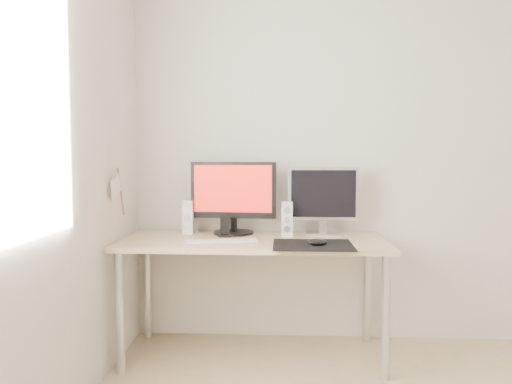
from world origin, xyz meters
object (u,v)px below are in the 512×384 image
object	(u,v)px
speaker_right	(287,219)
keyboard	(222,242)
desk	(254,252)
main_monitor	(233,195)
phone_dock	(225,230)
second_monitor	(323,197)
mouse	(317,242)
speaker_left	(188,217)

from	to	relation	value
speaker_right	keyboard	xyz separation A→B (m)	(-0.38, -0.28, -0.10)
desk	keyboard	size ratio (longest dim) A/B	3.68
main_monitor	phone_dock	size ratio (longest dim) A/B	4.11
second_monitor	speaker_right	size ratio (longest dim) A/B	2.08
mouse	keyboard	bearing A→B (deg)	172.47
mouse	desk	size ratio (longest dim) A/B	0.07
mouse	keyboard	distance (m)	0.54
desk	keyboard	bearing A→B (deg)	-138.64
mouse	phone_dock	world-z (taller)	phone_dock
main_monitor	second_monitor	world-z (taller)	main_monitor
second_monitor	keyboard	distance (m)	0.74
mouse	desk	world-z (taller)	mouse
main_monitor	keyboard	xyz separation A→B (m)	(-0.03, -0.33, -0.25)
mouse	speaker_left	xyz separation A→B (m)	(-0.80, 0.40, 0.09)
main_monitor	phone_dock	world-z (taller)	main_monitor
mouse	desk	distance (m)	0.44
second_monitor	keyboard	world-z (taller)	second_monitor
desk	speaker_left	world-z (taller)	speaker_left
second_monitor	keyboard	size ratio (longest dim) A/B	1.04
second_monitor	mouse	bearing A→B (deg)	-99.16
mouse	desk	xyz separation A→B (m)	(-0.37, 0.22, -0.10)
speaker_left	phone_dock	distance (m)	0.28
speaker_left	keyboard	xyz separation A→B (m)	(0.26, -0.33, -0.10)
desk	phone_dock	size ratio (longest dim) A/B	11.90
mouse	phone_dock	size ratio (longest dim) A/B	0.79
main_monitor	keyboard	distance (m)	0.42
second_monitor	speaker_left	world-z (taller)	second_monitor
phone_dock	desk	bearing A→B (deg)	-21.93
main_monitor	phone_dock	distance (m)	0.24
main_monitor	keyboard	world-z (taller)	main_monitor
desk	mouse	bearing A→B (deg)	-31.51
main_monitor	mouse	bearing A→B (deg)	-38.68
mouse	speaker_left	size ratio (longest dim) A/B	0.49
speaker_left	keyboard	world-z (taller)	speaker_left
second_monitor	phone_dock	size ratio (longest dim) A/B	3.35
phone_dock	main_monitor	bearing A→B (deg)	68.20
desk	main_monitor	world-z (taller)	main_monitor
second_monitor	speaker_left	bearing A→B (deg)	-178.77
main_monitor	second_monitor	xyz separation A→B (m)	(0.58, 0.01, -0.01)
desk	main_monitor	bearing A→B (deg)	127.89
speaker_right	keyboard	distance (m)	0.48
desk	keyboard	distance (m)	0.25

